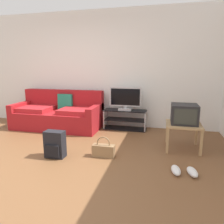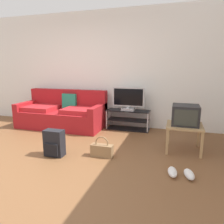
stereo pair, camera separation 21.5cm
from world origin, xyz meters
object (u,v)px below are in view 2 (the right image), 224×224
Objects in this scene: tv_stand at (128,120)px; couch at (63,114)px; side_table at (184,128)px; flat_tv at (128,99)px; crt_tv at (185,115)px; backpack at (54,143)px; handbag at (102,150)px; sneakers_pair at (181,173)px.

couch is at bearing -171.61° from tv_stand.
couch is 2.84m from side_table.
flat_tv is 1.55m from side_table.
crt_tv is at bearing -38.01° from flat_tv.
handbag is at bearing -5.08° from backpack.
couch is at bearing 96.10° from backpack.
handbag is at bearing -92.14° from tv_stand.
backpack is (-0.80, -1.78, -0.50)m from flat_tv.
side_table is 1.35× the size of crt_tv.
tv_stand is 0.48m from flat_tv.
flat_tv is 1.68× the size of backpack.
side_table is (1.19, -0.94, -0.31)m from flat_tv.
crt_tv is 1.16× the size of sneakers_pair.
crt_tv reaches higher than sneakers_pair.
side_table is 1.00m from sneakers_pair.
couch reaches higher than sneakers_pair.
couch is 4.67× the size of crt_tv.
side_table reaches higher than sneakers_pair.
backpack is 0.77m from handbag.
flat_tv is (1.56, 0.21, 0.39)m from couch.
couch reaches higher than tv_stand.
crt_tv is at bearing 90.00° from side_table.
tv_stand is at bearing 120.84° from sneakers_pair.
flat_tv is at bearing 7.58° from couch.
sneakers_pair is (-0.05, -0.96, -0.58)m from crt_tv.
handbag is (-1.25, -0.66, -0.51)m from crt_tv.
crt_tv is 1.50m from handbag.
side_table is at bearing 87.07° from sneakers_pair.
handbag is (1.50, -1.38, -0.21)m from couch.
flat_tv reaches higher than crt_tv.
couch is 1.62m from flat_tv.
handbag is at bearing -152.51° from side_table.
flat_tv is at bearing -90.00° from tv_stand.
couch is 2.85m from crt_tv.
couch reaches higher than crt_tv.
backpack is at bearing 177.05° from sneakers_pair.
backpack is at bearing -114.18° from flat_tv.
backpack is (-1.99, -0.86, -0.41)m from crt_tv.
crt_tv reaches higher than handbag.
handbag is (-1.25, -0.65, -0.28)m from side_table.
crt_tv is at bearing 87.12° from sneakers_pair.
tv_stand is 2.73× the size of handbag.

